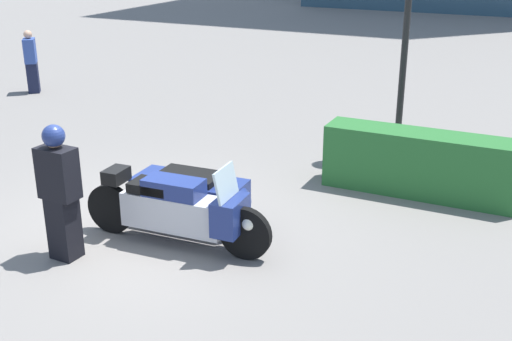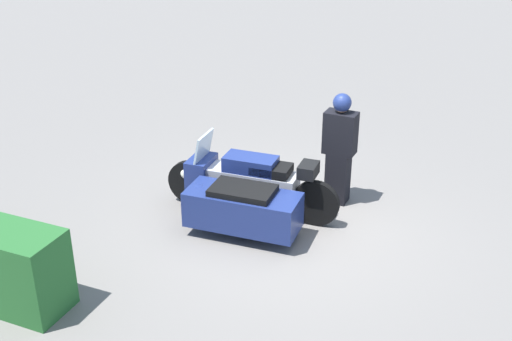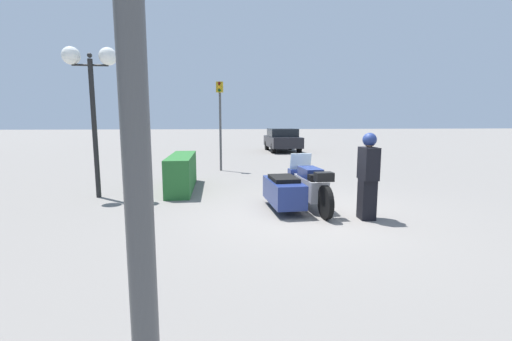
% 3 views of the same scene
% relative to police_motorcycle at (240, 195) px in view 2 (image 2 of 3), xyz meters
% --- Properties ---
extents(ground_plane, '(160.00, 160.00, 0.00)m').
position_rel_police_motorcycle_xyz_m(ground_plane, '(-0.65, -0.18, -0.47)').
color(ground_plane, slate).
extents(police_motorcycle, '(2.64, 1.23, 1.17)m').
position_rel_police_motorcycle_xyz_m(police_motorcycle, '(0.00, 0.00, 0.00)').
color(police_motorcycle, black).
rests_on(police_motorcycle, ground).
extents(officer_rider, '(0.48, 0.30, 1.72)m').
position_rel_police_motorcycle_xyz_m(officer_rider, '(-1.06, -1.23, 0.44)').
color(officer_rider, black).
rests_on(officer_rider, ground).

